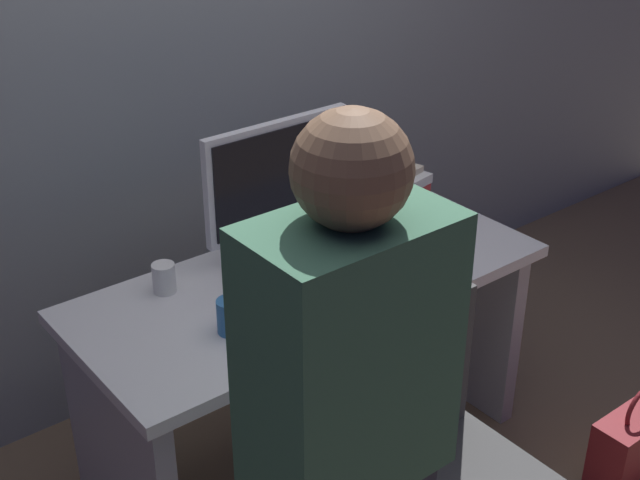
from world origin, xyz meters
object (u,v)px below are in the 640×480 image
at_px(mouse, 370,262).
at_px(monitor, 279,181).
at_px(handbag, 634,444).
at_px(keyboard, 303,298).
at_px(cup_by_monitor, 164,278).
at_px(person_at_desk, 346,473).
at_px(desk, 311,336).
at_px(book_stack, 397,192).
at_px(cup_near_keyboard, 231,316).

bearing_deg(mouse, monitor, 122.48).
distance_m(mouse, handbag, 1.11).
relative_size(keyboard, handbag, 1.14).
relative_size(monitor, cup_by_monitor, 5.77).
height_order(person_at_desk, keyboard, person_at_desk).
distance_m(desk, mouse, 0.32).
relative_size(keyboard, book_stack, 1.83).
height_order(mouse, cup_near_keyboard, cup_near_keyboard).
bearing_deg(book_stack, monitor, 175.95).
distance_m(cup_near_keyboard, handbag, 1.49).
distance_m(person_at_desk, handbag, 1.53).
bearing_deg(desk, book_stack, 17.06).
relative_size(keyboard, cup_by_monitor, 4.59).
bearing_deg(cup_near_keyboard, handbag, -28.51).
distance_m(person_at_desk, cup_near_keyboard, 0.74).
relative_size(desk, mouse, 15.16).
height_order(monitor, book_stack, monitor).
height_order(monitor, handbag, monitor).
xyz_separation_m(person_at_desk, mouse, (0.73, 0.76, -0.08)).
xyz_separation_m(keyboard, book_stack, (0.62, 0.26, 0.08)).
relative_size(person_at_desk, book_stack, 6.96).
bearing_deg(person_at_desk, keyboard, 58.94).
xyz_separation_m(desk, monitor, (0.02, 0.19, 0.48)).
distance_m(desk, cup_by_monitor, 0.53).
height_order(person_at_desk, monitor, person_at_desk).
bearing_deg(keyboard, book_stack, 25.68).
bearing_deg(cup_by_monitor, cup_near_keyboard, -82.97).
xyz_separation_m(monitor, keyboard, (-0.13, -0.29, -0.25)).
relative_size(mouse, book_stack, 0.42).
height_order(cup_by_monitor, book_stack, book_stack).
distance_m(mouse, cup_by_monitor, 0.65).
xyz_separation_m(monitor, mouse, (0.17, -0.26, -0.24)).
relative_size(mouse, cup_by_monitor, 1.07).
relative_size(keyboard, mouse, 4.30).
bearing_deg(cup_by_monitor, mouse, -24.78).
xyz_separation_m(person_at_desk, keyboard, (0.44, 0.73, -0.09)).
height_order(person_at_desk, book_stack, person_at_desk).
bearing_deg(handbag, cup_near_keyboard, 151.49).
bearing_deg(handbag, person_at_desk, -176.56).
xyz_separation_m(mouse, book_stack, (0.32, 0.23, 0.08)).
xyz_separation_m(desk, handbag, (0.81, -0.75, -0.38)).
xyz_separation_m(desk, mouse, (0.19, -0.07, 0.24)).
relative_size(cup_near_keyboard, book_stack, 0.43).
bearing_deg(mouse, handbag, -47.42).
height_order(person_at_desk, handbag, person_at_desk).
bearing_deg(monitor, desk, -96.55).
xyz_separation_m(keyboard, cup_near_keyboard, (-0.26, -0.01, 0.04)).
distance_m(cup_by_monitor, book_stack, 0.92).
xyz_separation_m(desk, cup_by_monitor, (-0.40, 0.20, 0.27)).
bearing_deg(desk, cup_by_monitor, 153.35).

